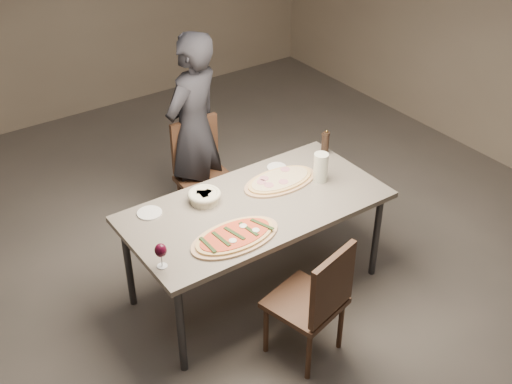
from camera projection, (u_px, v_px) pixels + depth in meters
room at (256, 119)px, 4.00m from camera, size 7.00×7.00×7.00m
dining_table at (256, 211)px, 4.39m from camera, size 1.80×0.90×0.75m
zucchini_pizza at (235, 236)px, 4.03m from camera, size 0.62×0.34×0.05m
ham_pizza at (280, 181)px, 4.58m from camera, size 0.58×0.32×0.04m
bread_basket at (204, 196)px, 4.35m from camera, size 0.23×0.23×0.08m
oil_dish at (277, 168)px, 4.74m from camera, size 0.14×0.14×0.02m
pepper_mill_left at (324, 143)px, 4.89m from camera, size 0.05×0.05×0.19m
pepper_mill_right at (326, 143)px, 4.87m from camera, size 0.05×0.05×0.20m
carafe at (321, 167)px, 4.55m from camera, size 0.10×0.10×0.22m
wine_glass at (161, 251)px, 3.75m from camera, size 0.07×0.07×0.17m
side_plate at (150, 213)px, 4.26m from camera, size 0.17×0.17×0.01m
chair_near at (316, 298)px, 3.94m from camera, size 0.51×0.51×0.89m
chair_far at (202, 168)px, 5.21m from camera, size 0.44×0.44×0.91m
diner at (194, 130)px, 5.11m from camera, size 0.70×0.59×1.63m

